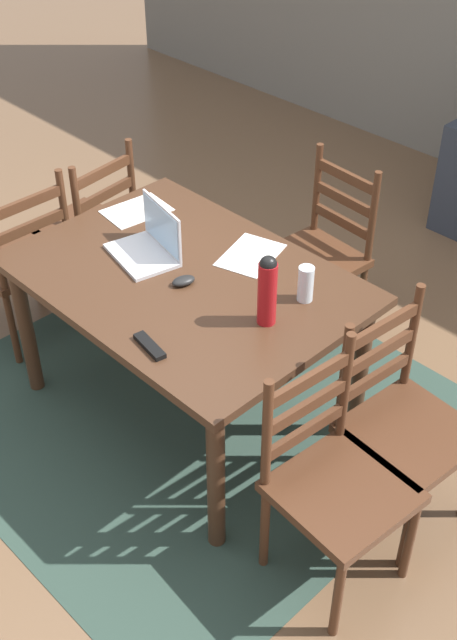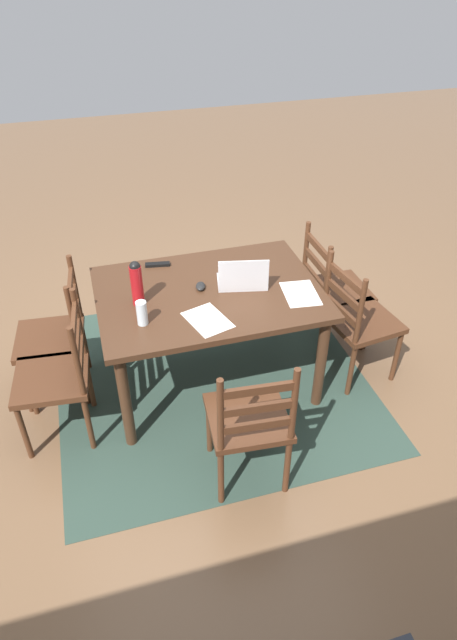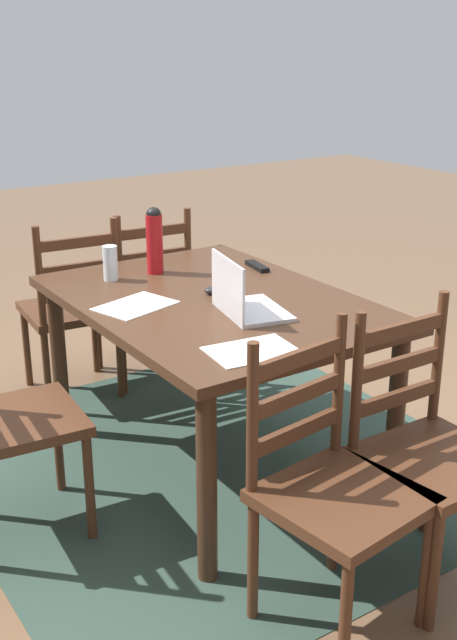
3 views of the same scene
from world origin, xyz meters
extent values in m
plane|color=brown|center=(0.00, 0.00, 0.00)|extent=(14.00, 14.00, 0.00)
cube|color=#2D4238|center=(0.00, 0.00, 0.00)|extent=(2.16, 2.10, 0.01)
cube|color=#422819|center=(0.00, 0.00, 0.75)|extent=(1.44, 1.03, 0.04)
cylinder|color=#422819|center=(-0.64, -0.43, 0.36)|extent=(0.07, 0.07, 0.73)
cylinder|color=#422819|center=(0.64, -0.43, 0.36)|extent=(0.07, 0.07, 0.73)
cylinder|color=#422819|center=(-0.64, 0.43, 0.36)|extent=(0.07, 0.07, 0.73)
cylinder|color=#422819|center=(0.64, 0.43, 0.36)|extent=(0.07, 0.07, 0.73)
cube|color=#4C2B19|center=(-1.05, -0.21, 0.45)|extent=(0.44, 0.44, 0.04)
cylinder|color=#4C2B19|center=(-1.24, -0.02, 0.21)|extent=(0.04, 0.04, 0.43)
cylinder|color=#4C2B19|center=(-0.86, -0.40, 0.21)|extent=(0.04, 0.04, 0.43)
cylinder|color=#4C2B19|center=(-0.86, -0.02, 0.21)|extent=(0.04, 0.04, 0.43)
cylinder|color=#4C2B19|center=(-0.85, -0.02, 0.70)|extent=(0.04, 0.04, 0.50)
cube|color=#4C2B19|center=(-0.85, -0.21, 0.60)|extent=(0.02, 0.36, 0.05)
cube|color=#4C2B19|center=(-0.85, -0.21, 0.72)|extent=(0.02, 0.36, 0.05)
cube|color=#4C2B19|center=(-0.85, -0.21, 0.85)|extent=(0.02, 0.36, 0.05)
cube|color=#4C2B19|center=(0.00, 0.84, 0.45)|extent=(0.47, 0.47, 0.04)
cylinder|color=#4C2B19|center=(0.17, 0.64, 0.21)|extent=(0.04, 0.04, 0.43)
cylinder|color=#4C2B19|center=(-0.21, 0.67, 0.21)|extent=(0.04, 0.04, 0.43)
cylinder|color=#4C2B19|center=(0.21, 1.02, 0.21)|extent=(0.04, 0.04, 0.43)
cylinder|color=#4C2B19|center=(-0.17, 1.05, 0.21)|extent=(0.04, 0.04, 0.43)
cylinder|color=#4C2B19|center=(0.21, 1.03, 0.70)|extent=(0.04, 0.04, 0.50)
cylinder|color=#4C2B19|center=(-0.17, 1.06, 0.70)|extent=(0.04, 0.04, 0.50)
cube|color=#4C2B19|center=(0.02, 1.04, 0.60)|extent=(0.36, 0.05, 0.05)
cube|color=#4C2B19|center=(0.02, 1.04, 0.72)|extent=(0.36, 0.05, 0.05)
cube|color=#4C2B19|center=(0.02, 1.04, 0.85)|extent=(0.36, 0.05, 0.05)
cube|color=#4C2B19|center=(1.05, -0.21, 0.45)|extent=(0.48, 0.48, 0.04)
cylinder|color=#4C2B19|center=(1.25, -0.03, 0.21)|extent=(0.04, 0.04, 0.43)
cylinder|color=#4C2B19|center=(1.22, -0.41, 0.21)|extent=(0.04, 0.04, 0.43)
cylinder|color=#4C2B19|center=(0.88, 0.00, 0.21)|extent=(0.04, 0.04, 0.43)
cylinder|color=#4C2B19|center=(0.84, -0.38, 0.21)|extent=(0.04, 0.04, 0.43)
cylinder|color=#4C2B19|center=(0.87, 0.00, 0.70)|extent=(0.04, 0.04, 0.50)
cylinder|color=#4C2B19|center=(0.83, -0.38, 0.70)|extent=(0.04, 0.04, 0.50)
cube|color=#4C2B19|center=(0.85, -0.19, 0.60)|extent=(0.06, 0.36, 0.05)
cube|color=#4C2B19|center=(0.85, -0.19, 0.72)|extent=(0.06, 0.36, 0.05)
cube|color=#4C2B19|center=(0.85, -0.19, 0.85)|extent=(0.06, 0.36, 0.05)
cube|color=#4C2B19|center=(1.05, 0.21, 0.45)|extent=(0.48, 0.48, 0.04)
cylinder|color=#4C2B19|center=(1.22, 0.00, 0.21)|extent=(0.04, 0.04, 0.43)
cylinder|color=#4C2B19|center=(0.88, 0.41, 0.21)|extent=(0.04, 0.04, 0.43)
cylinder|color=#4C2B19|center=(0.84, 0.03, 0.21)|extent=(0.04, 0.04, 0.43)
cylinder|color=#4C2B19|center=(0.87, 0.41, 0.70)|extent=(0.04, 0.04, 0.50)
cylinder|color=#4C2B19|center=(0.83, 0.03, 0.70)|extent=(0.04, 0.04, 0.50)
cube|color=#4C2B19|center=(0.85, 0.22, 0.60)|extent=(0.06, 0.36, 0.05)
cube|color=#4C2B19|center=(0.85, 0.22, 0.72)|extent=(0.06, 0.36, 0.05)
cube|color=#4C2B19|center=(0.85, 0.22, 0.85)|extent=(0.06, 0.36, 0.05)
cube|color=#4C2B19|center=(-1.05, 0.21, 0.45)|extent=(0.49, 0.49, 0.04)
cylinder|color=#4C2B19|center=(-1.21, -0.01, 0.21)|extent=(0.04, 0.04, 0.43)
cylinder|color=#4C2B19|center=(-1.26, 0.37, 0.21)|extent=(0.04, 0.04, 0.43)
cylinder|color=#4C2B19|center=(-0.83, 0.04, 0.21)|extent=(0.04, 0.04, 0.43)
cylinder|color=#4C2B19|center=(-0.88, 0.42, 0.21)|extent=(0.04, 0.04, 0.43)
cylinder|color=#4C2B19|center=(-0.82, 0.04, 0.70)|extent=(0.04, 0.04, 0.50)
cylinder|color=#4C2B19|center=(-0.87, 0.42, 0.70)|extent=(0.04, 0.04, 0.50)
cube|color=#4C2B19|center=(-0.85, 0.23, 0.60)|extent=(0.07, 0.36, 0.05)
cube|color=#4C2B19|center=(-0.85, 0.23, 0.72)|extent=(0.07, 0.36, 0.05)
cube|color=#4C2B19|center=(-0.85, 0.23, 0.85)|extent=(0.07, 0.36, 0.05)
cube|color=silver|center=(-0.24, -0.04, 0.77)|extent=(0.36, 0.28, 0.02)
cube|color=silver|center=(-0.21, 0.07, 0.89)|extent=(0.31, 0.08, 0.21)
cube|color=#A5CCEA|center=(-0.21, 0.06, 0.89)|extent=(0.29, 0.07, 0.19)
cylinder|color=#A81419|center=(0.45, 0.02, 0.90)|extent=(0.07, 0.07, 0.27)
sphere|color=black|center=(0.45, 0.02, 1.03)|extent=(0.07, 0.07, 0.07)
cylinder|color=silver|center=(0.46, 0.23, 0.84)|extent=(0.06, 0.06, 0.15)
ellipsoid|color=black|center=(0.04, -0.04, 0.78)|extent=(0.08, 0.11, 0.03)
cube|color=black|center=(0.26, -0.41, 0.78)|extent=(0.17, 0.07, 0.02)
cube|color=white|center=(0.09, 0.31, 0.77)|extent=(0.29, 0.34, 0.00)
cube|color=white|center=(-0.56, 0.20, 0.77)|extent=(0.24, 0.32, 0.00)
camera|label=1|loc=(2.08, -1.78, 2.66)|focal=44.53mm
camera|label=2|loc=(0.69, 2.83, 2.68)|focal=30.28mm
camera|label=3|loc=(-2.56, 1.62, 1.76)|focal=44.05mm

